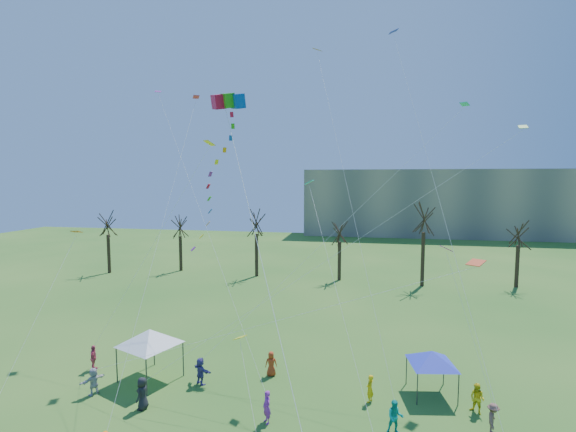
% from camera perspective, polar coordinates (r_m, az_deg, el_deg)
% --- Properties ---
extents(distant_building, '(60.00, 14.00, 15.00)m').
position_cam_1_polar(distant_building, '(98.30, 20.48, 1.80)').
color(distant_building, gray).
rests_on(distant_building, ground).
extents(bare_tree_row, '(69.42, 7.47, 10.20)m').
position_cam_1_polar(bare_tree_row, '(50.75, 9.29, -2.30)').
color(bare_tree_row, black).
rests_on(bare_tree_row, ground).
extents(big_box_kite, '(4.27, 5.89, 18.60)m').
position_cam_1_polar(big_box_kite, '(21.40, -9.75, 4.53)').
color(big_box_kite, red).
rests_on(big_box_kite, ground).
extents(canopy_tent_white, '(4.10, 4.10, 3.32)m').
position_cam_1_polar(canopy_tent_white, '(28.11, -19.07, -15.94)').
color(canopy_tent_white, '#3F3F44').
rests_on(canopy_tent_white, ground).
extents(canopy_tent_blue, '(3.53, 3.53, 2.68)m').
position_cam_1_polar(canopy_tent_blue, '(26.66, 19.78, -18.42)').
color(canopy_tent_blue, '#3F3F44').
rests_on(canopy_tent_blue, ground).
extents(festival_crowd, '(25.13, 10.37, 1.86)m').
position_cam_1_polar(festival_crowd, '(23.34, -4.04, -25.64)').
color(festival_crowd, '#AE152E').
rests_on(festival_crowd, ground).
extents(small_kites_aloft, '(27.45, 19.09, 32.16)m').
position_cam_1_polar(small_kites_aloft, '(25.92, 2.38, 7.18)').
color(small_kites_aloft, '#DF5A0B').
rests_on(small_kites_aloft, ground).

